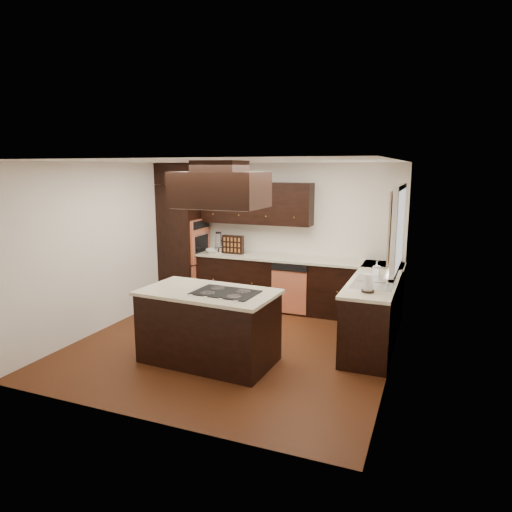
% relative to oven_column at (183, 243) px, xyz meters
% --- Properties ---
extents(floor, '(4.20, 4.20, 0.02)m').
position_rel_oven_column_xyz_m(floor, '(1.78, -1.71, -1.07)').
color(floor, '#5F2E14').
rests_on(floor, ground).
extents(ceiling, '(4.20, 4.20, 0.02)m').
position_rel_oven_column_xyz_m(ceiling, '(1.78, -1.71, 1.45)').
color(ceiling, white).
rests_on(ceiling, ground).
extents(wall_back, '(4.20, 0.02, 2.50)m').
position_rel_oven_column_xyz_m(wall_back, '(1.78, 0.40, 0.19)').
color(wall_back, white).
rests_on(wall_back, ground).
extents(wall_front, '(4.20, 0.02, 2.50)m').
position_rel_oven_column_xyz_m(wall_front, '(1.78, -3.81, 0.19)').
color(wall_front, white).
rests_on(wall_front, ground).
extents(wall_left, '(0.02, 4.20, 2.50)m').
position_rel_oven_column_xyz_m(wall_left, '(-0.33, -1.71, 0.19)').
color(wall_left, white).
rests_on(wall_left, ground).
extents(wall_right, '(0.02, 4.20, 2.50)m').
position_rel_oven_column_xyz_m(wall_right, '(3.88, -1.71, 0.19)').
color(wall_right, white).
rests_on(wall_right, ground).
extents(oven_column, '(0.65, 0.75, 2.12)m').
position_rel_oven_column_xyz_m(oven_column, '(0.00, 0.00, 0.00)').
color(oven_column, black).
rests_on(oven_column, floor).
extents(wall_oven_face, '(0.05, 0.62, 0.78)m').
position_rel_oven_column_xyz_m(wall_oven_face, '(0.35, 0.00, 0.06)').
color(wall_oven_face, '#DC7049').
rests_on(wall_oven_face, oven_column).
extents(base_cabinets_back, '(2.93, 0.60, 0.88)m').
position_rel_oven_column_xyz_m(base_cabinets_back, '(1.81, 0.09, -0.62)').
color(base_cabinets_back, black).
rests_on(base_cabinets_back, floor).
extents(base_cabinets_right, '(0.60, 2.40, 0.88)m').
position_rel_oven_column_xyz_m(base_cabinets_right, '(3.58, -0.80, -0.62)').
color(base_cabinets_right, black).
rests_on(base_cabinets_right, floor).
extents(countertop_back, '(2.93, 0.63, 0.04)m').
position_rel_oven_column_xyz_m(countertop_back, '(1.81, 0.08, -0.16)').
color(countertop_back, beige).
rests_on(countertop_back, base_cabinets_back).
extents(countertop_right, '(0.63, 2.40, 0.04)m').
position_rel_oven_column_xyz_m(countertop_right, '(3.56, -0.80, -0.16)').
color(countertop_right, beige).
rests_on(countertop_right, base_cabinets_right).
extents(upper_cabinets, '(2.00, 0.34, 0.72)m').
position_rel_oven_column_xyz_m(upper_cabinets, '(1.34, 0.23, 0.75)').
color(upper_cabinets, black).
rests_on(upper_cabinets, wall_back).
extents(dishwasher_front, '(0.60, 0.05, 0.72)m').
position_rel_oven_column_xyz_m(dishwasher_front, '(2.10, -0.20, -0.66)').
color(dishwasher_front, '#DC7049').
rests_on(dishwasher_front, floor).
extents(window_frame, '(0.06, 1.32, 1.12)m').
position_rel_oven_column_xyz_m(window_frame, '(3.85, -1.16, 0.59)').
color(window_frame, silver).
rests_on(window_frame, wall_right).
extents(window_pane, '(0.00, 1.20, 1.00)m').
position_rel_oven_column_xyz_m(window_pane, '(3.87, -1.16, 0.59)').
color(window_pane, white).
rests_on(window_pane, wall_right).
extents(curtain_left, '(0.02, 0.34, 0.90)m').
position_rel_oven_column_xyz_m(curtain_left, '(3.79, -1.57, 0.64)').
color(curtain_left, beige).
rests_on(curtain_left, wall_right).
extents(curtain_right, '(0.02, 0.34, 0.90)m').
position_rel_oven_column_xyz_m(curtain_right, '(3.79, -0.74, 0.64)').
color(curtain_right, beige).
rests_on(curtain_right, wall_right).
extents(sink_rim, '(0.52, 0.84, 0.01)m').
position_rel_oven_column_xyz_m(sink_rim, '(3.58, -1.16, -0.14)').
color(sink_rim, silver).
rests_on(sink_rim, countertop_right).
extents(island, '(1.67, 0.97, 0.88)m').
position_rel_oven_column_xyz_m(island, '(1.72, -2.32, -0.62)').
color(island, black).
rests_on(island, floor).
extents(island_top, '(1.73, 1.03, 0.04)m').
position_rel_oven_column_xyz_m(island_top, '(1.72, -2.32, -0.16)').
color(island_top, beige).
rests_on(island_top, island).
extents(cooktop, '(0.79, 0.55, 0.01)m').
position_rel_oven_column_xyz_m(cooktop, '(1.97, -2.34, -0.13)').
color(cooktop, black).
rests_on(cooktop, island_top).
extents(range_hood, '(1.05, 0.72, 0.42)m').
position_rel_oven_column_xyz_m(range_hood, '(1.88, -2.25, 1.10)').
color(range_hood, black).
rests_on(range_hood, ceiling).
extents(hood_duct, '(0.55, 0.50, 0.13)m').
position_rel_oven_column_xyz_m(hood_duct, '(1.88, -2.25, 1.38)').
color(hood_duct, black).
rests_on(hood_duct, ceiling).
extents(blender_base, '(0.15, 0.15, 0.10)m').
position_rel_oven_column_xyz_m(blender_base, '(0.72, -0.00, -0.09)').
color(blender_base, silver).
rests_on(blender_base, countertop_back).
extents(blender_pitcher, '(0.13, 0.13, 0.26)m').
position_rel_oven_column_xyz_m(blender_pitcher, '(0.72, -0.00, 0.09)').
color(blender_pitcher, silver).
rests_on(blender_pitcher, blender_base).
extents(spice_rack, '(0.39, 0.11, 0.32)m').
position_rel_oven_column_xyz_m(spice_rack, '(0.97, 0.05, 0.02)').
color(spice_rack, black).
rests_on(spice_rack, countertop_back).
extents(mixing_bowl, '(0.33, 0.33, 0.07)m').
position_rel_oven_column_xyz_m(mixing_bowl, '(0.60, 0.01, -0.11)').
color(mixing_bowl, silver).
rests_on(mixing_bowl, countertop_back).
extents(soap_bottle, '(0.10, 0.10, 0.19)m').
position_rel_oven_column_xyz_m(soap_bottle, '(3.54, -0.66, -0.05)').
color(soap_bottle, silver).
rests_on(soap_bottle, countertop_right).
extents(paper_towel, '(0.12, 0.12, 0.23)m').
position_rel_oven_column_xyz_m(paper_towel, '(3.57, -1.66, -0.03)').
color(paper_towel, silver).
rests_on(paper_towel, countertop_right).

